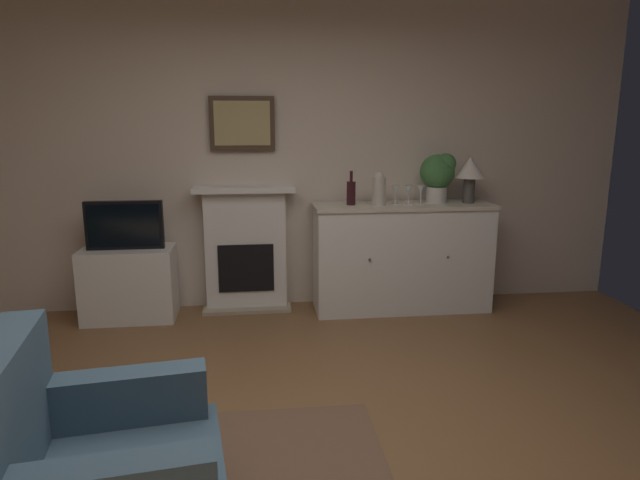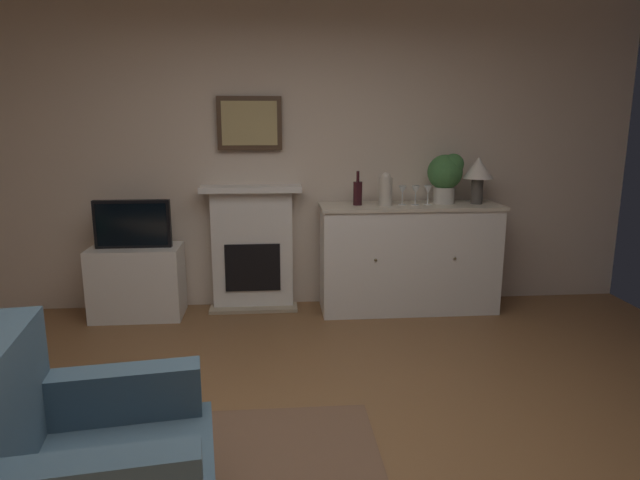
{
  "view_description": "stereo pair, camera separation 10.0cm",
  "coord_description": "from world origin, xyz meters",
  "px_view_note": "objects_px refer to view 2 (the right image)",
  "views": [
    {
      "loc": [
        -0.26,
        -2.35,
        1.66
      ],
      "look_at": [
        0.1,
        0.65,
        1.0
      ],
      "focal_mm": 31.09,
      "sensor_mm": 36.0,
      "label": 1
    },
    {
      "loc": [
        -0.16,
        -2.36,
        1.66
      ],
      "look_at": [
        0.1,
        0.65,
        1.0
      ],
      "focal_mm": 31.09,
      "sensor_mm": 36.0,
      "label": 2
    }
  ],
  "objects_px": {
    "wine_glass_left": "(402,191)",
    "armchair": "(85,475)",
    "framed_picture": "(249,123)",
    "wine_glass_center": "(416,191)",
    "vase_decorative": "(386,189)",
    "tv_cabinet": "(137,282)",
    "sideboard_cabinet": "(409,258)",
    "potted_plant_small": "(446,174)",
    "wine_glass_right": "(428,190)",
    "table_lamp": "(478,171)",
    "fireplace_unit": "(253,248)",
    "wine_bottle": "(358,193)",
    "tv_set": "(132,224)"
  },
  "relations": [
    {
      "from": "wine_glass_right",
      "to": "armchair",
      "type": "relative_size",
      "value": 0.18
    },
    {
      "from": "wine_glass_left",
      "to": "armchair",
      "type": "distance_m",
      "value": 3.35
    },
    {
      "from": "wine_bottle",
      "to": "tv_set",
      "type": "height_order",
      "value": "wine_bottle"
    },
    {
      "from": "table_lamp",
      "to": "wine_glass_left",
      "type": "distance_m",
      "value": 0.68
    },
    {
      "from": "framed_picture",
      "to": "vase_decorative",
      "type": "height_order",
      "value": "framed_picture"
    },
    {
      "from": "framed_picture",
      "to": "table_lamp",
      "type": "distance_m",
      "value": 2.0
    },
    {
      "from": "table_lamp",
      "to": "armchair",
      "type": "bearing_deg",
      "value": -131.77
    },
    {
      "from": "wine_bottle",
      "to": "potted_plant_small",
      "type": "xyz_separation_m",
      "value": [
        0.77,
        0.04,
        0.15
      ]
    },
    {
      "from": "wine_glass_left",
      "to": "wine_glass_center",
      "type": "xyz_separation_m",
      "value": [
        0.11,
        -0.02,
        0.0
      ]
    },
    {
      "from": "wine_glass_center",
      "to": "armchair",
      "type": "bearing_deg",
      "value": -125.05
    },
    {
      "from": "fireplace_unit",
      "to": "wine_glass_right",
      "type": "distance_m",
      "value": 1.61
    },
    {
      "from": "potted_plant_small",
      "to": "armchair",
      "type": "relative_size",
      "value": 0.47
    },
    {
      "from": "table_lamp",
      "to": "wine_bottle",
      "type": "relative_size",
      "value": 1.38
    },
    {
      "from": "wine_glass_right",
      "to": "tv_set",
      "type": "height_order",
      "value": "wine_glass_right"
    },
    {
      "from": "fireplace_unit",
      "to": "potted_plant_small",
      "type": "bearing_deg",
      "value": -4.49
    },
    {
      "from": "wine_glass_right",
      "to": "tv_set",
      "type": "xyz_separation_m",
      "value": [
        -2.48,
        0.01,
        -0.25
      ]
    },
    {
      "from": "vase_decorative",
      "to": "tv_cabinet",
      "type": "bearing_deg",
      "value": 178.24
    },
    {
      "from": "table_lamp",
      "to": "wine_glass_center",
      "type": "bearing_deg",
      "value": -177.18
    },
    {
      "from": "wine_glass_right",
      "to": "tv_cabinet",
      "type": "height_order",
      "value": "wine_glass_right"
    },
    {
      "from": "tv_set",
      "to": "wine_bottle",
      "type": "bearing_deg",
      "value": 0.51
    },
    {
      "from": "wine_bottle",
      "to": "wine_glass_right",
      "type": "bearing_deg",
      "value": -2.53
    },
    {
      "from": "wine_glass_center",
      "to": "tv_cabinet",
      "type": "xyz_separation_m",
      "value": [
        -2.37,
        0.04,
        -0.76
      ]
    },
    {
      "from": "table_lamp",
      "to": "wine_bottle",
      "type": "xyz_separation_m",
      "value": [
        -1.04,
        0.01,
        -0.17
      ]
    },
    {
      "from": "sideboard_cabinet",
      "to": "wine_glass_right",
      "type": "distance_m",
      "value": 0.61
    },
    {
      "from": "fireplace_unit",
      "to": "armchair",
      "type": "distance_m",
      "value": 2.98
    },
    {
      "from": "wine_glass_center",
      "to": "wine_glass_left",
      "type": "bearing_deg",
      "value": 171.27
    },
    {
      "from": "vase_decorative",
      "to": "wine_bottle",
      "type": "bearing_deg",
      "value": 165.69
    },
    {
      "from": "armchair",
      "to": "wine_glass_center",
      "type": "bearing_deg",
      "value": 54.95
    },
    {
      "from": "fireplace_unit",
      "to": "sideboard_cabinet",
      "type": "relative_size",
      "value": 0.71
    },
    {
      "from": "wine_glass_right",
      "to": "tv_cabinet",
      "type": "bearing_deg",
      "value": 179.24
    },
    {
      "from": "wine_glass_center",
      "to": "tv_set",
      "type": "xyz_separation_m",
      "value": [
        -2.37,
        0.02,
        -0.25
      ]
    },
    {
      "from": "wine_glass_center",
      "to": "table_lamp",
      "type": "bearing_deg",
      "value": 2.82
    },
    {
      "from": "framed_picture",
      "to": "wine_glass_center",
      "type": "xyz_separation_m",
      "value": [
        1.4,
        -0.25,
        -0.56
      ]
    },
    {
      "from": "sideboard_cabinet",
      "to": "potted_plant_small",
      "type": "bearing_deg",
      "value": 8.19
    },
    {
      "from": "wine_glass_left",
      "to": "fireplace_unit",
      "type": "bearing_deg",
      "value": 171.72
    },
    {
      "from": "vase_decorative",
      "to": "armchair",
      "type": "bearing_deg",
      "value": -121.39
    },
    {
      "from": "fireplace_unit",
      "to": "wine_bottle",
      "type": "height_order",
      "value": "wine_bottle"
    },
    {
      "from": "sideboard_cabinet",
      "to": "wine_bottle",
      "type": "height_order",
      "value": "wine_bottle"
    },
    {
      "from": "wine_glass_right",
      "to": "potted_plant_small",
      "type": "xyz_separation_m",
      "value": [
        0.17,
        0.06,
        0.13
      ]
    },
    {
      "from": "fireplace_unit",
      "to": "potted_plant_small",
      "type": "distance_m",
      "value": 1.81
    },
    {
      "from": "sideboard_cabinet",
      "to": "fireplace_unit",
      "type": "bearing_deg",
      "value": 172.59
    },
    {
      "from": "vase_decorative",
      "to": "tv_set",
      "type": "bearing_deg",
      "value": 178.86
    },
    {
      "from": "wine_glass_left",
      "to": "framed_picture",
      "type": "bearing_deg",
      "value": 169.76
    },
    {
      "from": "wine_bottle",
      "to": "wine_glass_left",
      "type": "distance_m",
      "value": 0.38
    },
    {
      "from": "framed_picture",
      "to": "tv_cabinet",
      "type": "xyz_separation_m",
      "value": [
        -0.97,
        -0.21,
        -1.32
      ]
    },
    {
      "from": "fireplace_unit",
      "to": "tv_set",
      "type": "xyz_separation_m",
      "value": [
        -0.97,
        -0.19,
        0.26
      ]
    },
    {
      "from": "framed_picture",
      "to": "tv_cabinet",
      "type": "height_order",
      "value": "framed_picture"
    },
    {
      "from": "wine_bottle",
      "to": "framed_picture",
      "type": "bearing_deg",
      "value": 166.7
    },
    {
      "from": "wine_glass_left",
      "to": "tv_cabinet",
      "type": "bearing_deg",
      "value": 179.37
    },
    {
      "from": "wine_glass_center",
      "to": "vase_decorative",
      "type": "height_order",
      "value": "vase_decorative"
    }
  ]
}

